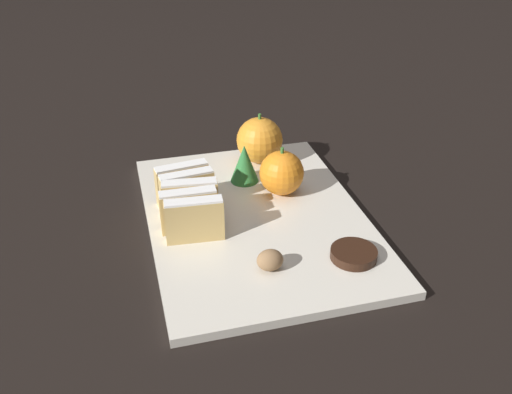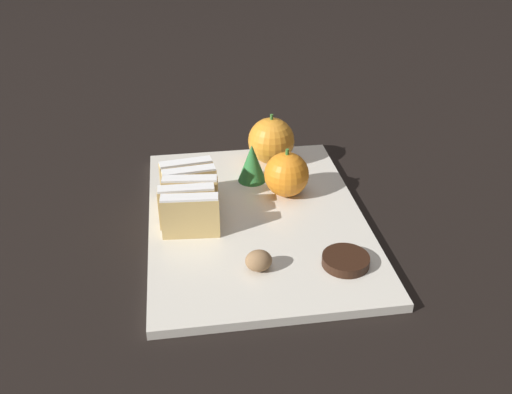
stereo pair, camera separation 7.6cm
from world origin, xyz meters
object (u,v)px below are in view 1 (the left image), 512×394
object	(u,v)px
orange_near	(260,140)
orange_far	(282,173)
chocolate_cookie	(354,254)
walnut	(270,260)

from	to	relation	value
orange_near	orange_far	size ratio (longest dim) A/B	1.12
orange_far	chocolate_cookie	distance (m)	0.18
walnut	chocolate_cookie	world-z (taller)	walnut
orange_near	walnut	world-z (taller)	orange_near
orange_near	walnut	size ratio (longest dim) A/B	2.53
walnut	chocolate_cookie	bearing A→B (deg)	-2.92
orange_near	orange_far	world-z (taller)	orange_near
chocolate_cookie	orange_near	bearing A→B (deg)	98.81
orange_near	chocolate_cookie	size ratio (longest dim) A/B	1.42
orange_far	walnut	size ratio (longest dim) A/B	2.25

